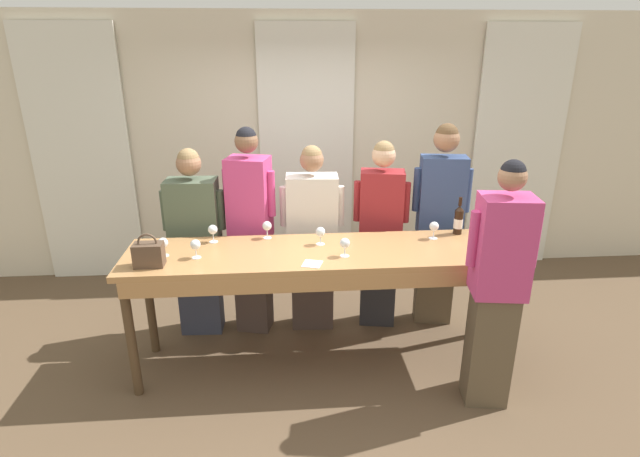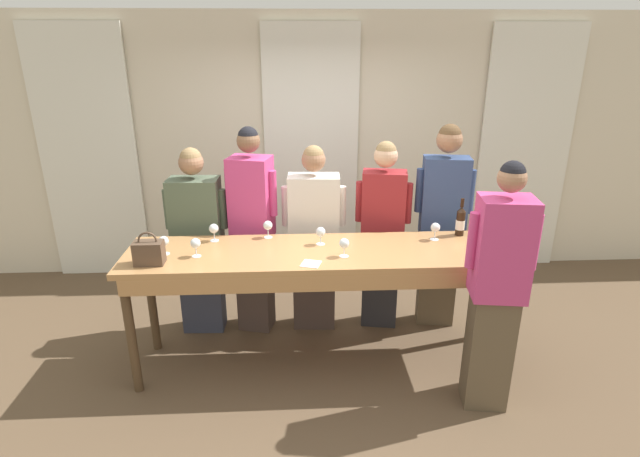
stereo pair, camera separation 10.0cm
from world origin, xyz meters
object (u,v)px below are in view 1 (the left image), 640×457
object	(u,v)px
guest_pink_top	(251,231)
guest_navy_coat	(439,223)
wine_glass_front_mid	(345,244)
wine_glass_back_right	(267,226)
tasting_bar	(321,264)
wine_glass_back_left	(434,227)
host_pouring	(497,287)
wine_glass_front_right	(163,243)
wine_glass_center_right	(500,231)
handbag	(149,254)
guest_cream_sweater	(312,239)
guest_striped_shirt	(380,233)
wine_glass_front_left	(492,235)
wine_bottle	(458,220)
wine_glass_center_left	(213,230)
wine_glass_back_mid	(320,232)
guest_olive_jacket	(196,243)
wine_glass_center_mid	(195,245)

from	to	relation	value
guest_pink_top	guest_navy_coat	world-z (taller)	guest_navy_coat
wine_glass_front_mid	wine_glass_back_right	size ratio (longest dim) A/B	1.00
tasting_bar	wine_glass_back_right	bearing A→B (deg)	142.37
wine_glass_back_left	host_pouring	xyz separation A→B (m)	(0.24, -0.71, -0.19)
wine_glass_front_right	wine_glass_center_right	world-z (taller)	same
guest_pink_top	handbag	bearing A→B (deg)	-130.46
guest_cream_sweater	guest_striped_shirt	bearing A→B (deg)	-0.00
handbag	host_pouring	xyz separation A→B (m)	(2.39, -0.36, -0.18)
wine_glass_front_left	wine_glass_center_right	world-z (taller)	same
handbag	wine_glass_back_left	bearing A→B (deg)	9.28
wine_bottle	wine_glass_center_left	distance (m)	1.99
wine_glass_center_left	wine_glass_back_mid	bearing A→B (deg)	-8.01
tasting_bar	guest_cream_sweater	xyz separation A→B (m)	(-0.03, 0.63, -0.04)
wine_bottle	wine_glass_front_right	distance (m)	2.33
wine_glass_front_mid	wine_glass_front_right	bearing A→B (deg)	175.16
wine_glass_front_left	guest_cream_sweater	bearing A→B (deg)	154.30
wine_glass_front_right	guest_striped_shirt	xyz separation A→B (m)	(1.74, 0.61, -0.21)
tasting_bar	handbag	size ratio (longest dim) A/B	12.12
guest_navy_coat	wine_glass_back_left	bearing A→B (deg)	-113.40
tasting_bar	guest_olive_jacket	size ratio (longest dim) A/B	1.75
wine_glass_front_mid	guest_olive_jacket	distance (m)	1.43
guest_olive_jacket	guest_cream_sweater	size ratio (longest dim) A/B	0.99
handbag	wine_glass_back_mid	size ratio (longest dim) A/B	1.71
wine_glass_back_mid	wine_bottle	bearing A→B (deg)	7.11
wine_glass_back_right	wine_bottle	bearing A→B (deg)	-0.94
wine_glass_back_left	wine_glass_center_mid	bearing A→B (deg)	-172.68
wine_glass_back_mid	guest_cream_sweater	world-z (taller)	guest_cream_sweater
wine_glass_back_right	wine_glass_center_left	bearing A→B (deg)	-173.21
tasting_bar	wine_glass_back_right	xyz separation A→B (m)	(-0.41, 0.31, 0.20)
wine_glass_center_mid	wine_glass_center_right	distance (m)	2.34
wine_glass_back_right	guest_striped_shirt	distance (m)	1.06
wine_glass_back_right	host_pouring	xyz separation A→B (m)	(1.57, -0.83, -0.19)
wine_glass_front_mid	wine_glass_center_right	xyz separation A→B (m)	(1.25, 0.16, 0.00)
guest_striped_shirt	wine_glass_back_left	bearing A→B (deg)	-51.57
wine_bottle	host_pouring	distance (m)	0.83
wine_bottle	wine_glass_front_right	xyz separation A→B (m)	(-2.32, -0.27, -0.02)
wine_glass_center_mid	wine_bottle	bearing A→B (deg)	9.03
guest_pink_top	host_pouring	world-z (taller)	guest_pink_top
wine_glass_back_right	handbag	bearing A→B (deg)	-150.13
wine_glass_front_mid	host_pouring	bearing A→B (deg)	-22.76
handbag	guest_cream_sweater	bearing A→B (deg)	33.11
host_pouring	wine_bottle	bearing A→B (deg)	90.72
guest_pink_top	wine_glass_front_right	bearing A→B (deg)	-134.59
wine_glass_front_left	guest_pink_top	world-z (taller)	guest_pink_top
wine_glass_front_left	wine_glass_front_mid	distance (m)	1.15
wine_bottle	wine_glass_front_right	bearing A→B (deg)	-173.25
wine_glass_center_mid	wine_glass_back_left	xyz separation A→B (m)	(1.84, 0.24, 0.00)
wine_glass_center_left	guest_striped_shirt	distance (m)	1.47
handbag	wine_glass_center_left	bearing A→B (deg)	46.76
handbag	wine_glass_front_left	distance (m)	2.54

